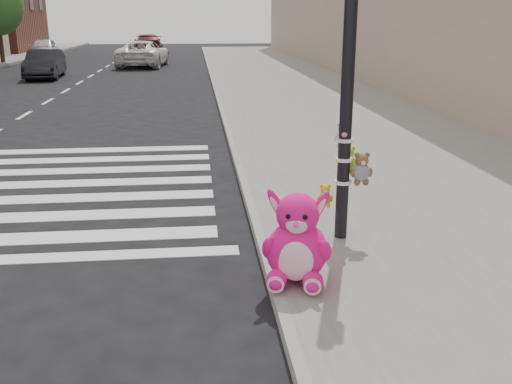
{
  "coord_description": "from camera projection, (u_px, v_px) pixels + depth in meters",
  "views": [
    {
      "loc": [
        0.75,
        -5.06,
        2.93
      ],
      "look_at": [
        1.49,
        1.93,
        0.75
      ],
      "focal_mm": 40.0,
      "sensor_mm": 36.0,
      "label": 1
    }
  ],
  "objects": [
    {
      "name": "car_silver_deep",
      "position": [
        44.0,
        49.0,
        39.7
      ],
      "size": [
        2.14,
        4.44,
        1.46
      ],
      "primitive_type": "imported",
      "rotation": [
        0.0,
        0.0,
        0.1
      ],
      "color": "#BABABF",
      "rests_on": "ground"
    },
    {
      "name": "sidewalk_near",
      "position": [
        352.0,
        125.0,
        15.58
      ],
      "size": [
        7.0,
        80.0,
        0.14
      ],
      "primitive_type": "cube",
      "color": "slate",
      "rests_on": "ground"
    },
    {
      "name": "car_maroon_near",
      "position": [
        148.0,
        44.0,
        45.8
      ],
      "size": [
        2.73,
        5.45,
        1.52
      ],
      "primitive_type": "imported",
      "rotation": [
        0.0,
        0.0,
        3.26
      ],
      "color": "#53171D",
      "rests_on": "ground"
    },
    {
      "name": "car_white_near",
      "position": [
        143.0,
        54.0,
        34.06
      ],
      "size": [
        3.04,
        5.67,
        1.52
      ],
      "primitive_type": "imported",
      "rotation": [
        0.0,
        0.0,
        3.04
      ],
      "color": "white",
      "rests_on": "ground"
    },
    {
      "name": "pink_bunny",
      "position": [
        297.0,
        244.0,
        6.14
      ],
      "size": [
        0.8,
        0.89,
        1.06
      ],
      "rotation": [
        0.0,
        0.0,
        -0.23
      ],
      "color": "#F61484",
      "rests_on": "sidewalk_near"
    },
    {
      "name": "car_dark_far",
      "position": [
        45.0,
        64.0,
        27.71
      ],
      "size": [
        1.76,
        4.26,
        1.37
      ],
      "primitive_type": "imported",
      "rotation": [
        0.0,
        0.0,
        0.07
      ],
      "color": "black",
      "rests_on": "ground"
    },
    {
      "name": "signal_pole",
      "position": [
        348.0,
        110.0,
        7.04
      ],
      "size": [
        0.68,
        0.49,
        4.0
      ],
      "color": "black",
      "rests_on": "sidewalk_near"
    },
    {
      "name": "ground",
      "position": [
        126.0,
        327.0,
        5.59
      ],
      "size": [
        120.0,
        120.0,
        0.0
      ],
      "primitive_type": "plane",
      "color": "black",
      "rests_on": "ground"
    },
    {
      "name": "curb_edge",
      "position": [
        226.0,
        128.0,
        15.23
      ],
      "size": [
        0.12,
        80.0,
        0.15
      ],
      "primitive_type": "cube",
      "color": "gray",
      "rests_on": "ground"
    },
    {
      "name": "red_teddy",
      "position": [
        295.0,
        215.0,
        8.01
      ],
      "size": [
        0.16,
        0.12,
        0.22
      ],
      "primitive_type": null,
      "rotation": [
        0.0,
        0.0,
        0.12
      ],
      "color": "#B7122A",
      "rests_on": "sidewalk_near"
    }
  ]
}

